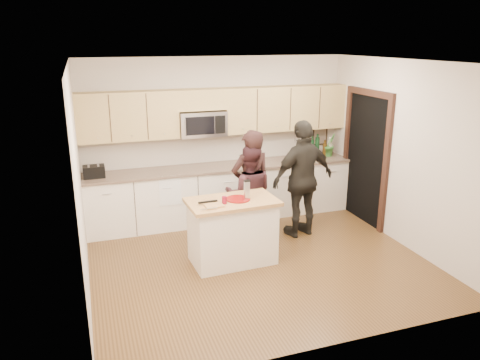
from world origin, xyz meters
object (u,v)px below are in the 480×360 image
object	(u,v)px
toaster	(94,172)
woman_right	(303,179)
woman_left	(251,186)
woman_center	(249,194)
island	(232,231)

from	to	relation	value
toaster	woman_right	bearing A→B (deg)	-18.64
woman_left	woman_center	distance (m)	0.12
island	toaster	distance (m)	2.39
woman_right	toaster	bearing A→B (deg)	-28.98
island	woman_center	xyz separation A→B (m)	(0.45, 0.58, 0.29)
woman_left	woman_right	distance (m)	0.83
woman_center	woman_left	bearing A→B (deg)	-122.26
woman_left	island	bearing A→B (deg)	45.23
toaster	woman_left	distance (m)	2.40
island	woman_right	distance (m)	1.50
island	woman_right	bearing A→B (deg)	20.11
toaster	woman_left	bearing A→B (deg)	-23.50
woman_left	woman_right	size ratio (longest dim) A/B	0.94
island	woman_left	size ratio (longest dim) A/B	0.72
woman_right	woman_left	bearing A→B (deg)	-14.85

